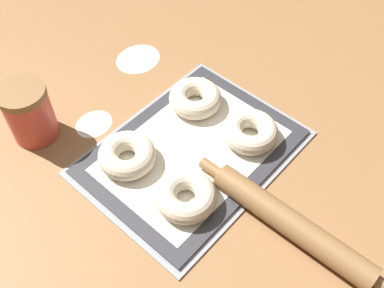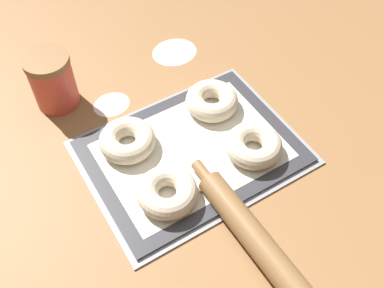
{
  "view_description": "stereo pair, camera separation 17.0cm",
  "coord_description": "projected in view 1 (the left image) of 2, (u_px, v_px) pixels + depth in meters",
  "views": [
    {
      "loc": [
        -0.43,
        -0.38,
        0.78
      ],
      "look_at": [
        0.01,
        0.02,
        0.03
      ],
      "focal_mm": 42.0,
      "sensor_mm": 36.0,
      "label": 1
    },
    {
      "loc": [
        -0.3,
        -0.49,
        0.78
      ],
      "look_at": [
        0.01,
        0.02,
        0.03
      ],
      "focal_mm": 42.0,
      "sensor_mm": 36.0,
      "label": 2
    }
  ],
  "objects": [
    {
      "name": "bagel_back_right",
      "position": [
        195.0,
        98.0,
        1.03
      ],
      "size": [
        0.12,
        0.12,
        0.04
      ],
      "color": "beige",
      "rests_on": "baking_mat"
    },
    {
      "name": "flour_canister",
      "position": [
        29.0,
        113.0,
        0.96
      ],
      "size": [
        0.1,
        0.1,
        0.14
      ],
      "color": "#DB4C3D",
      "rests_on": "ground_plane"
    },
    {
      "name": "flour_patch_far",
      "position": [
        138.0,
        59.0,
        1.16
      ],
      "size": [
        0.12,
        0.11,
        0.0
      ],
      "color": "white",
      "rests_on": "ground_plane"
    },
    {
      "name": "bagel_front_right",
      "position": [
        250.0,
        132.0,
        0.97
      ],
      "size": [
        0.12,
        0.12,
        0.04
      ],
      "color": "beige",
      "rests_on": "baking_mat"
    },
    {
      "name": "baking_tray",
      "position": [
        192.0,
        152.0,
        0.97
      ],
      "size": [
        0.46,
        0.35,
        0.01
      ],
      "color": "#93969B",
      "rests_on": "ground_plane"
    },
    {
      "name": "ground_plane",
      "position": [
        195.0,
        159.0,
        0.97
      ],
      "size": [
        2.8,
        2.8,
        0.0
      ],
      "primitive_type": "plane",
      "color": "olive"
    },
    {
      "name": "flour_patch_near",
      "position": [
        94.0,
        124.0,
        1.03
      ],
      "size": [
        0.09,
        0.08,
        0.0
      ],
      "color": "white",
      "rests_on": "ground_plane"
    },
    {
      "name": "bagel_back_left",
      "position": [
        127.0,
        155.0,
        0.93
      ],
      "size": [
        0.12,
        0.12,
        0.04
      ],
      "color": "beige",
      "rests_on": "baking_mat"
    },
    {
      "name": "bagel_front_left",
      "position": [
        186.0,
        196.0,
        0.87
      ],
      "size": [
        0.12,
        0.12,
        0.04
      ],
      "color": "beige",
      "rests_on": "baking_mat"
    },
    {
      "name": "baking_mat",
      "position": [
        192.0,
        151.0,
        0.97
      ],
      "size": [
        0.43,
        0.32,
        0.0
      ],
      "color": "#333338",
      "rests_on": "baking_tray"
    },
    {
      "name": "rolling_pin",
      "position": [
        291.0,
        224.0,
        0.84
      ],
      "size": [
        0.06,
        0.44,
        0.05
      ],
      "color": "olive",
      "rests_on": "ground_plane"
    }
  ]
}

